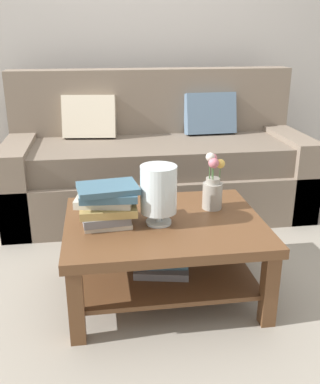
{
  "coord_description": "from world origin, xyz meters",
  "views": [
    {
      "loc": [
        -0.32,
        -2.32,
        1.34
      ],
      "look_at": [
        0.0,
        -0.14,
        0.53
      ],
      "focal_mm": 40.98,
      "sensor_mm": 36.0,
      "label": 1
    }
  ],
  "objects_px": {
    "couch": "(157,164)",
    "coffee_table": "(164,241)",
    "book_stack_main": "(107,204)",
    "glass_hurricane_vase": "(159,191)",
    "flower_pitcher": "(213,187)"
  },
  "relations": [
    {
      "from": "couch",
      "to": "coffee_table",
      "type": "bearing_deg",
      "value": -96.24
    },
    {
      "from": "book_stack_main",
      "to": "glass_hurricane_vase",
      "type": "relative_size",
      "value": 1.08
    },
    {
      "from": "coffee_table",
      "to": "book_stack_main",
      "type": "xyz_separation_m",
      "value": [
        -0.29,
        -0.01,
        0.23
      ]
    },
    {
      "from": "glass_hurricane_vase",
      "to": "flower_pitcher",
      "type": "xyz_separation_m",
      "value": [
        0.32,
        0.16,
        -0.05
      ]
    },
    {
      "from": "glass_hurricane_vase",
      "to": "flower_pitcher",
      "type": "height_order",
      "value": "flower_pitcher"
    },
    {
      "from": "glass_hurricane_vase",
      "to": "flower_pitcher",
      "type": "distance_m",
      "value": 0.36
    },
    {
      "from": "coffee_table",
      "to": "flower_pitcher",
      "type": "relative_size",
      "value": 3.19
    },
    {
      "from": "couch",
      "to": "flower_pitcher",
      "type": "bearing_deg",
      "value": -82.0
    },
    {
      "from": "coffee_table",
      "to": "book_stack_main",
      "type": "height_order",
      "value": "book_stack_main"
    },
    {
      "from": "coffee_table",
      "to": "glass_hurricane_vase",
      "type": "xyz_separation_m",
      "value": [
        -0.03,
        -0.03,
        0.3
      ]
    },
    {
      "from": "book_stack_main",
      "to": "flower_pitcher",
      "type": "bearing_deg",
      "value": 12.91
    },
    {
      "from": "couch",
      "to": "coffee_table",
      "type": "distance_m",
      "value": 1.22
    },
    {
      "from": "book_stack_main",
      "to": "flower_pitcher",
      "type": "distance_m",
      "value": 0.59
    },
    {
      "from": "glass_hurricane_vase",
      "to": "coffee_table",
      "type": "bearing_deg",
      "value": 45.24
    },
    {
      "from": "book_stack_main",
      "to": "flower_pitcher",
      "type": "relative_size",
      "value": 1.03
    }
  ]
}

